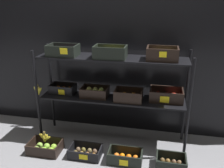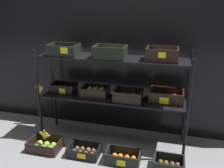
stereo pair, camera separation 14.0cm
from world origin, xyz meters
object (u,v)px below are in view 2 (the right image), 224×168
object	(u,v)px
crate_ground_kiwi	(84,152)
banana_bunch_loose	(45,136)
display_rack	(113,80)
crate_ground_tangerine	(123,158)
crate_ground_right_kiwi	(169,165)
crate_ground_apple_green	(45,146)

from	to	relation	value
crate_ground_kiwi	banana_bunch_loose	xyz separation A→B (m)	(-0.48, -0.01, 0.14)
crate_ground_kiwi	display_rack	bearing A→B (deg)	57.66
crate_ground_tangerine	crate_ground_right_kiwi	world-z (taller)	same
display_rack	crate_ground_apple_green	world-z (taller)	display_rack
display_rack	crate_ground_tangerine	distance (m)	0.88
crate_ground_kiwi	crate_ground_tangerine	xyz separation A→B (m)	(0.45, -0.01, 0.00)
crate_ground_apple_green	crate_ground_kiwi	size ratio (longest dim) A/B	1.03
crate_ground_apple_green	crate_ground_right_kiwi	world-z (taller)	crate_ground_right_kiwi
banana_bunch_loose	crate_ground_right_kiwi	bearing A→B (deg)	0.02
display_rack	crate_ground_kiwi	size ratio (longest dim) A/B	5.12
crate_ground_kiwi	crate_ground_tangerine	world-z (taller)	crate_ground_tangerine
crate_ground_right_kiwi	banana_bunch_loose	xyz separation A→B (m)	(-1.42, -0.00, 0.13)
crate_ground_apple_green	crate_ground_tangerine	distance (m)	0.94
display_rack	crate_ground_kiwi	bearing A→B (deg)	-122.34
crate_ground_right_kiwi	display_rack	bearing A→B (deg)	150.63
display_rack	banana_bunch_loose	distance (m)	1.03
crate_ground_apple_green	banana_bunch_loose	distance (m)	0.14
crate_ground_tangerine	display_rack	bearing A→B (deg)	118.56
crate_ground_tangerine	banana_bunch_loose	distance (m)	0.94
crate_ground_kiwi	banana_bunch_loose	size ratio (longest dim) A/B	2.19
crate_ground_right_kiwi	banana_bunch_loose	distance (m)	1.43
display_rack	crate_ground_apple_green	size ratio (longest dim) A/B	4.97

